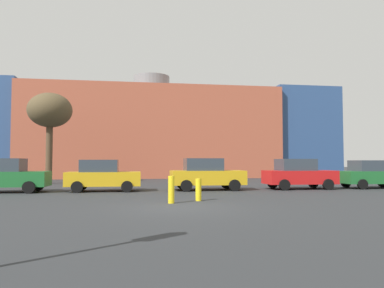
% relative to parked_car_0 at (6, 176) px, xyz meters
% --- Properties ---
extents(ground_plane, '(200.00, 200.00, 0.00)m').
position_rel_parked_car_0_xyz_m(ground_plane, '(8.20, -7.61, -0.88)').
color(ground_plane, '#2D3033').
extents(building_backdrop, '(39.72, 12.43, 11.22)m').
position_rel_parked_car_0_xyz_m(building_backdrop, '(8.40, 20.86, 3.83)').
color(building_backdrop, '#B2563D').
rests_on(building_backdrop, ground_plane).
extents(parked_car_0, '(4.09, 2.01, 1.77)m').
position_rel_parked_car_0_xyz_m(parked_car_0, '(0.00, 0.00, 0.00)').
color(parked_car_0, '#1E662D').
rests_on(parked_car_0, ground_plane).
extents(parked_car_1, '(3.94, 1.93, 1.71)m').
position_rel_parked_car_0_xyz_m(parked_car_1, '(4.92, 0.00, -0.03)').
color(parked_car_1, gold).
rests_on(parked_car_1, ground_plane).
extents(parked_car_2, '(4.13, 2.03, 1.79)m').
position_rel_parked_car_0_xyz_m(parked_car_2, '(10.64, 0.00, 0.01)').
color(parked_car_2, gold).
rests_on(parked_car_2, ground_plane).
extents(parked_car_3, '(4.08, 2.00, 1.77)m').
position_rel_parked_car_0_xyz_m(parked_car_3, '(16.15, -0.00, -0.00)').
color(parked_car_3, red).
rests_on(parked_car_3, ground_plane).
extents(parked_car_4, '(3.89, 1.91, 1.69)m').
position_rel_parked_car_0_xyz_m(parked_car_4, '(20.87, 0.00, -0.04)').
color(parked_car_4, '#1E662D').
rests_on(parked_car_4, ground_plane).
extents(bare_tree_0, '(3.23, 3.23, 6.76)m').
position_rel_parked_car_0_xyz_m(bare_tree_0, '(0.31, 8.12, 4.47)').
color(bare_tree_0, brown).
rests_on(bare_tree_0, ground_plane).
extents(bollard_yellow_0, '(0.24, 0.24, 1.05)m').
position_rel_parked_car_0_xyz_m(bollard_yellow_0, '(8.05, -6.36, -0.36)').
color(bollard_yellow_0, yellow).
rests_on(bollard_yellow_0, ground_plane).
extents(bollard_yellow_1, '(0.24, 0.24, 0.91)m').
position_rel_parked_car_0_xyz_m(bollard_yellow_1, '(9.23, -5.65, -0.43)').
color(bollard_yellow_1, yellow).
rests_on(bollard_yellow_1, ground_plane).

